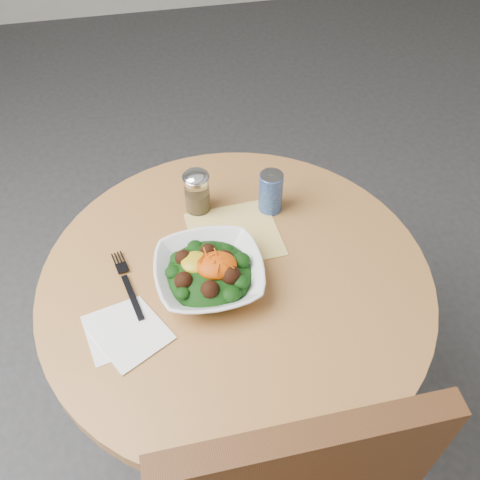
% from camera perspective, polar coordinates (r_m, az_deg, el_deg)
% --- Properties ---
extents(ground, '(6.00, 6.00, 0.00)m').
position_cam_1_polar(ground, '(1.87, -0.29, -18.22)').
color(ground, '#303033').
rests_on(ground, ground).
extents(table, '(0.90, 0.90, 0.75)m').
position_cam_1_polar(table, '(1.38, -0.38, -9.05)').
color(table, black).
rests_on(table, ground).
extents(cloth_napkin, '(0.23, 0.21, 0.00)m').
position_cam_1_polar(cloth_napkin, '(1.31, -0.61, 0.64)').
color(cloth_napkin, '#E2A70B').
rests_on(cloth_napkin, table).
extents(paper_napkins, '(0.20, 0.19, 0.00)m').
position_cam_1_polar(paper_napkins, '(1.16, -12.11, -9.61)').
color(paper_napkins, white).
rests_on(paper_napkins, table).
extents(salad_bowl, '(0.24, 0.24, 0.09)m').
position_cam_1_polar(salad_bowl, '(1.19, -3.29, -3.54)').
color(salad_bowl, white).
rests_on(salad_bowl, table).
extents(fork, '(0.06, 0.21, 0.00)m').
position_cam_1_polar(fork, '(1.23, -11.95, -4.44)').
color(fork, black).
rests_on(fork, table).
extents(spice_shaker, '(0.07, 0.07, 0.12)m').
position_cam_1_polar(spice_shaker, '(1.33, -4.62, 5.18)').
color(spice_shaker, silver).
rests_on(spice_shaker, table).
extents(beverage_can, '(0.06, 0.06, 0.12)m').
position_cam_1_polar(beverage_can, '(1.33, 3.29, 5.14)').
color(beverage_can, navy).
rests_on(beverage_can, table).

